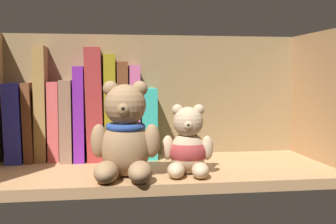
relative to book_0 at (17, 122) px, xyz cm
name	(u,v)px	position (x,y,z in cm)	size (l,w,h in cm)	color
shelf_board	(163,171)	(30.69, -12.04, -9.46)	(67.71, 29.47, 2.00)	tan
shelf_back_panel	(154,99)	(30.69, 3.29, 4.51)	(70.11, 1.20, 29.94)	olive
shelf_side_panel_right	(324,102)	(65.34, -12.04, 4.51)	(1.60, 31.87, 29.94)	tan
book_0	(17,122)	(0.00, 0.00, 0.00)	(3.33, 13.47, 16.92)	#2B31B6
book_1	(31,121)	(2.91, 0.00, 0.05)	(1.82, 11.91, 17.02)	brown
book_2	(42,103)	(5.37, 0.00, 3.97)	(2.41, 10.03, 24.85)	olive
book_3	(55,120)	(8.07, 0.00, 0.13)	(2.31, 9.74, 17.18)	#CD5151
book_4	(68,119)	(10.83, 0.00, 0.33)	(2.53, 13.89, 17.57)	#8C6650
book_5	(80,113)	(13.55, 0.00, 1.76)	(2.24, 13.61, 20.44)	#701F96
book_6	(94,104)	(16.76, 0.00, 3.78)	(3.50, 13.14, 24.48)	#9F3030
book_7	(109,107)	(20.10, 0.00, 3.07)	(2.50, 11.93, 23.05)	olive
book_8	(122,110)	(22.87, 0.00, 2.29)	(2.37, 10.91, 21.50)	brown
book_9	(134,111)	(25.56, 0.00, 1.94)	(2.32, 10.29, 20.79)	#C2598C
book_10	(147,122)	(28.74, 0.00, -0.60)	(3.36, 11.27, 15.71)	#2EB0A1
teddy_bear_larger	(125,137)	(22.63, -20.41, -0.96)	(12.99, 13.41, 17.57)	#93704C
teddy_bear_smaller	(188,147)	(34.40, -19.46, -3.28)	(9.76, 10.42, 13.16)	tan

